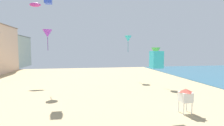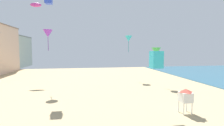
# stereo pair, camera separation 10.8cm
# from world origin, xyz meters

# --- Properties ---
(boardwalk_hotel_far) EXTENTS (11.04, 14.06, 11.88)m
(boardwalk_hotel_far) POSITION_xyz_m (-27.38, 68.69, 5.95)
(boardwalk_hotel_far) COLOR #B7C6B2
(boardwalk_hotel_far) RESTS_ON ground
(lifeguard_stand) EXTENTS (1.10, 1.10, 2.55)m
(lifeguard_stand) POSITION_xyz_m (10.86, 15.30, 1.84)
(lifeguard_stand) COLOR white
(lifeguard_stand) RESTS_ON ground
(kite_cyan_delta) EXTENTS (1.58, 1.58, 3.60)m
(kite_cyan_delta) POSITION_xyz_m (10.32, 35.78, 9.00)
(kite_cyan_delta) COLOR #2DB7CC
(kite_cyan_box) EXTENTS (1.08, 1.08, 1.70)m
(kite_cyan_box) POSITION_xyz_m (7.80, 15.71, 5.53)
(kite_cyan_box) COLOR #2DB7CC
(kite_purple_delta) EXTENTS (1.48, 1.48, 3.37)m
(kite_purple_delta) POSITION_xyz_m (-5.12, 28.39, 9.16)
(kite_purple_delta) COLOR purple
(kite_green_delta) EXTENTS (1.65, 1.65, 3.75)m
(kite_green_delta) POSITION_xyz_m (13.47, 28.27, 6.26)
(kite_green_delta) COLOR green
(kite_magenta_parafoil) EXTENTS (2.37, 0.66, 0.92)m
(kite_magenta_parafoil) POSITION_xyz_m (-9.85, 39.50, 16.46)
(kite_magenta_parafoil) COLOR #DB3D9E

